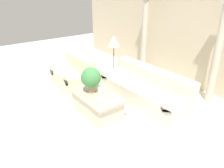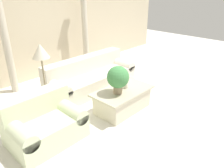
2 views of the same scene
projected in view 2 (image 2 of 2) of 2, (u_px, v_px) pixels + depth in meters
ground_plane at (115, 102)px, 5.15m from camera, size 16.00×16.00×0.00m
wall_back at (46, 20)px, 6.15m from camera, size 10.00×0.06×3.20m
sofa_long at (91, 77)px, 5.66m from camera, size 2.44×0.88×0.83m
loveseat at (44, 123)px, 3.78m from camera, size 1.23×0.88×0.83m
coffee_table at (122, 100)px, 4.73m from camera, size 1.31×0.75×0.48m
potted_plant at (118, 78)px, 4.36m from camera, size 0.45×0.45×0.58m
pillar_candle at (126, 84)px, 4.68m from camera, size 0.09×0.09×0.21m
floor_lamp at (41, 55)px, 4.43m from camera, size 0.36×0.36×1.45m
column_left at (6, 44)px, 5.15m from camera, size 0.25×0.25×2.41m
column_right at (85, 30)px, 6.75m from camera, size 0.25×0.25×2.41m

